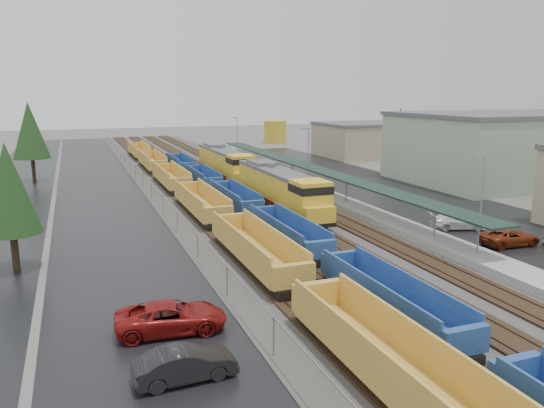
{
  "coord_description": "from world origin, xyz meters",
  "views": [
    {
      "loc": [
        -17.68,
        -9.53,
        12.3
      ],
      "look_at": [
        -0.62,
        35.82,
        2.0
      ],
      "focal_mm": 35.0,
      "sensor_mm": 36.0,
      "label": 1
    }
  ],
  "objects_px": {
    "locomotive_lead": "(281,190)",
    "parked_car_east_c": "(457,221)",
    "storage_tank": "(275,132)",
    "locomotive_trail": "(225,164)",
    "parked_car_west_c": "(171,317)",
    "parked_car_west_b": "(185,365)",
    "well_string_blue": "(287,234)",
    "parked_car_east_b": "(510,237)",
    "well_string_yellow": "(201,204)"
  },
  "relations": [
    {
      "from": "locomotive_lead",
      "to": "parked_car_east_c",
      "type": "bearing_deg",
      "value": -43.11
    },
    {
      "from": "locomotive_lead",
      "to": "storage_tank",
      "type": "relative_size",
      "value": 3.81
    },
    {
      "from": "locomotive_trail",
      "to": "parked_car_west_c",
      "type": "relative_size",
      "value": 3.55
    },
    {
      "from": "parked_car_west_c",
      "to": "parked_car_east_c",
      "type": "xyz_separation_m",
      "value": [
        28.15,
        11.93,
        -0.08
      ]
    },
    {
      "from": "parked_car_east_c",
      "to": "parked_car_west_b",
      "type": "bearing_deg",
      "value": 137.94
    },
    {
      "from": "well_string_blue",
      "to": "parked_car_west_b",
      "type": "relative_size",
      "value": 22.72
    },
    {
      "from": "locomotive_lead",
      "to": "parked_car_east_c",
      "type": "distance_m",
      "value": 17.36
    },
    {
      "from": "storage_tank",
      "to": "parked_car_west_b",
      "type": "bearing_deg",
      "value": -113.0
    },
    {
      "from": "locomotive_lead",
      "to": "parked_car_east_b",
      "type": "distance_m",
      "value": 22.01
    },
    {
      "from": "locomotive_trail",
      "to": "parked_car_west_c",
      "type": "height_order",
      "value": "locomotive_trail"
    },
    {
      "from": "locomotive_trail",
      "to": "storage_tank",
      "type": "height_order",
      "value": "storage_tank"
    },
    {
      "from": "locomotive_trail",
      "to": "parked_car_west_b",
      "type": "height_order",
      "value": "locomotive_trail"
    },
    {
      "from": "well_string_yellow",
      "to": "parked_car_east_b",
      "type": "xyz_separation_m",
      "value": [
        21.08,
        -19.41,
        -0.52
      ]
    },
    {
      "from": "parked_car_east_b",
      "to": "well_string_yellow",
      "type": "bearing_deg",
      "value": 50.45
    },
    {
      "from": "locomotive_lead",
      "to": "locomotive_trail",
      "type": "xyz_separation_m",
      "value": [
        0.0,
        21.0,
        0.0
      ]
    },
    {
      "from": "parked_car_west_b",
      "to": "parked_car_east_c",
      "type": "bearing_deg",
      "value": -62.09
    },
    {
      "from": "parked_car_west_b",
      "to": "parked_car_east_b",
      "type": "xyz_separation_m",
      "value": [
        28.91,
        11.13,
        -0.05
      ]
    },
    {
      "from": "well_string_yellow",
      "to": "parked_car_west_b",
      "type": "xyz_separation_m",
      "value": [
        -7.83,
        -30.54,
        -0.47
      ]
    },
    {
      "from": "locomotive_trail",
      "to": "storage_tank",
      "type": "bearing_deg",
      "value": 62.13
    },
    {
      "from": "well_string_blue",
      "to": "locomotive_lead",
      "type": "bearing_deg",
      "value": 70.85
    },
    {
      "from": "parked_car_west_c",
      "to": "parked_car_east_c",
      "type": "height_order",
      "value": "parked_car_west_c"
    },
    {
      "from": "well_string_blue",
      "to": "parked_car_west_b",
      "type": "height_order",
      "value": "well_string_blue"
    },
    {
      "from": "well_string_yellow",
      "to": "well_string_blue",
      "type": "height_order",
      "value": "well_string_yellow"
    },
    {
      "from": "parked_car_west_c",
      "to": "parked_car_west_b",
      "type": "bearing_deg",
      "value": -178.42
    },
    {
      "from": "locomotive_lead",
      "to": "parked_car_west_b",
      "type": "height_order",
      "value": "locomotive_lead"
    },
    {
      "from": "locomotive_trail",
      "to": "parked_car_west_b",
      "type": "distance_m",
      "value": 52.22
    },
    {
      "from": "locomotive_trail",
      "to": "well_string_yellow",
      "type": "xyz_separation_m",
      "value": [
        -8.0,
        -19.2,
        -1.24
      ]
    },
    {
      "from": "well_string_blue",
      "to": "locomotive_trail",
      "type": "bearing_deg",
      "value": 82.99
    },
    {
      "from": "well_string_blue",
      "to": "parked_car_east_b",
      "type": "bearing_deg",
      "value": -19.61
    },
    {
      "from": "locomotive_lead",
      "to": "well_string_blue",
      "type": "xyz_separation_m",
      "value": [
        -4.0,
        -11.52,
        -1.35
      ]
    },
    {
      "from": "parked_car_west_c",
      "to": "parked_car_east_b",
      "type": "bearing_deg",
      "value": -73.02
    },
    {
      "from": "parked_car_west_b",
      "to": "parked_car_west_c",
      "type": "xyz_separation_m",
      "value": [
        0.29,
        5.0,
        0.06
      ]
    },
    {
      "from": "parked_car_west_c",
      "to": "parked_car_east_c",
      "type": "distance_m",
      "value": 30.57
    },
    {
      "from": "locomotive_lead",
      "to": "parked_car_east_b",
      "type": "height_order",
      "value": "locomotive_lead"
    },
    {
      "from": "locomotive_trail",
      "to": "storage_tank",
      "type": "xyz_separation_m",
      "value": [
        26.75,
        50.58,
        0.22
      ]
    },
    {
      "from": "well_string_yellow",
      "to": "parked_car_east_b",
      "type": "height_order",
      "value": "well_string_yellow"
    },
    {
      "from": "parked_car_west_b",
      "to": "parked_car_west_c",
      "type": "relative_size",
      "value": 0.78
    },
    {
      "from": "locomotive_trail",
      "to": "storage_tank",
      "type": "distance_m",
      "value": 57.21
    },
    {
      "from": "parked_car_west_b",
      "to": "parked_car_east_b",
      "type": "distance_m",
      "value": 30.98
    },
    {
      "from": "parked_car_west_c",
      "to": "parked_car_east_c",
      "type": "bearing_deg",
      "value": -62.14
    },
    {
      "from": "well_string_yellow",
      "to": "parked_car_east_c",
      "type": "distance_m",
      "value": 24.7
    },
    {
      "from": "parked_car_east_b",
      "to": "parked_car_east_c",
      "type": "bearing_deg",
      "value": 7.74
    },
    {
      "from": "well_string_yellow",
      "to": "parked_car_east_c",
      "type": "relative_size",
      "value": 23.61
    },
    {
      "from": "parked_car_west_b",
      "to": "parked_car_east_b",
      "type": "relative_size",
      "value": 0.91
    },
    {
      "from": "locomotive_trail",
      "to": "parked_car_east_c",
      "type": "relative_size",
      "value": 4.1
    },
    {
      "from": "well_string_blue",
      "to": "parked_car_east_c",
      "type": "xyz_separation_m",
      "value": [
        16.61,
        -0.28,
        -0.38
      ]
    },
    {
      "from": "parked_car_west_c",
      "to": "locomotive_lead",
      "type": "bearing_deg",
      "value": -28.32
    },
    {
      "from": "locomotive_lead",
      "to": "storage_tank",
      "type": "height_order",
      "value": "storage_tank"
    },
    {
      "from": "locomotive_trail",
      "to": "locomotive_lead",
      "type": "bearing_deg",
      "value": -90.0
    },
    {
      "from": "locomotive_lead",
      "to": "locomotive_trail",
      "type": "relative_size",
      "value": 1.0
    }
  ]
}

